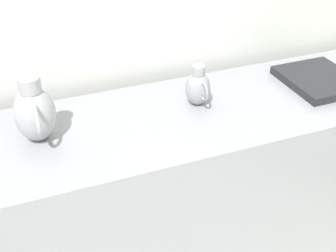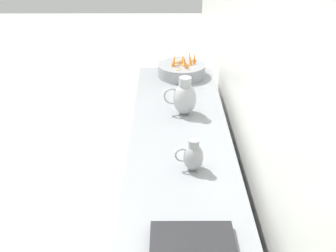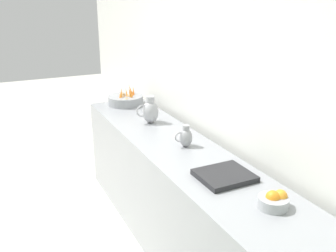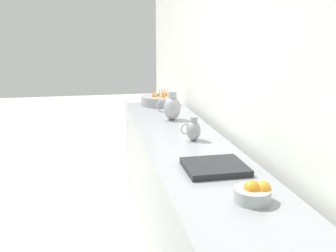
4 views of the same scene
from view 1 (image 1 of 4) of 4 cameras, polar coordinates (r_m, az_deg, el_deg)
prep_counter at (r=2.12m, az=3.92°, el=-8.54°), size 0.60×3.05×0.91m
metal_pitcher_tall at (r=1.67m, az=-16.58°, el=1.67°), size 0.21×0.15×0.25m
metal_pitcher_short at (r=1.85m, az=3.82°, el=4.94°), size 0.15×0.10×0.17m
counter_sink_basin at (r=2.15m, az=18.66°, el=5.60°), size 0.34×0.30×0.04m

